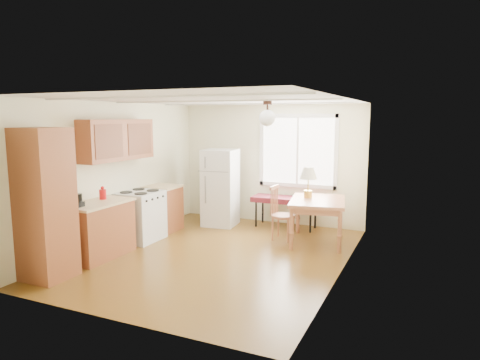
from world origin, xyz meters
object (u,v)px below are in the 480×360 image
Objects in this scene: refrigerator at (220,188)px; dining_table at (318,205)px; chair at (278,209)px; bench at (286,200)px.

refrigerator is 1.13× the size of dining_table.
refrigerator is 1.55m from chair.
chair is at bearing 176.20° from dining_table.
refrigerator is 1.61× the size of chair.
refrigerator is 1.15× the size of bench.
refrigerator is at bearing -167.07° from bench.
refrigerator is at bearing 158.17° from dining_table.
refrigerator reaches higher than chair.
chair is (0.14, -0.86, 0.00)m from bench.
refrigerator is at bearing 162.45° from chair.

